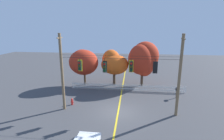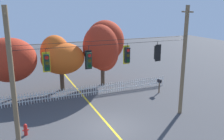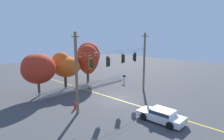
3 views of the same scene
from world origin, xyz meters
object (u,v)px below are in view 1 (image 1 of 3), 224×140
object	(u,v)px
traffic_signal_eastbound_side	(105,67)
autumn_maple_near_fence	(83,62)
traffic_signal_westbound_side	(131,66)
roadside_mailbox	(177,90)
traffic_signal_northbound_secondary	(155,67)
autumn_oak_far_east	(143,59)
autumn_maple_mid	(114,63)
fire_hydrant	(72,102)
traffic_signal_southbound_primary	(80,66)

from	to	relation	value
traffic_signal_eastbound_side	autumn_maple_near_fence	world-z (taller)	traffic_signal_eastbound_side
traffic_signal_westbound_side	roadside_mailbox	world-z (taller)	traffic_signal_westbound_side
traffic_signal_westbound_side	autumn_maple_near_fence	world-z (taller)	traffic_signal_westbound_side
traffic_signal_northbound_secondary	autumn_oak_far_east	xyz separation A→B (m)	(-0.57, 8.57, -0.80)
roadside_mailbox	autumn_oak_far_east	bearing A→B (deg)	133.12
traffic_signal_westbound_side	autumn_maple_mid	size ratio (longest dim) A/B	0.26
traffic_signal_northbound_secondary	fire_hydrant	distance (m)	9.77
traffic_signal_northbound_secondary	traffic_signal_westbound_side	bearing A→B (deg)	179.51
traffic_signal_northbound_secondary	autumn_maple_mid	bearing A→B (deg)	119.39
traffic_signal_northbound_secondary	fire_hydrant	xyz separation A→B (m)	(-8.65, 1.08, -4.42)
traffic_signal_eastbound_side	autumn_maple_near_fence	xyz separation A→B (m)	(-4.43, 7.83, -1.10)
traffic_signal_southbound_primary	fire_hydrant	bearing A→B (deg)	143.15
autumn_maple_mid	traffic_signal_eastbound_side	bearing A→B (deg)	-89.54
autumn_maple_near_fence	roadside_mailbox	size ratio (longest dim) A/B	4.13
traffic_signal_eastbound_side	traffic_signal_westbound_side	size ratio (longest dim) A/B	1.07
traffic_signal_southbound_primary	traffic_signal_eastbound_side	distance (m)	2.47
traffic_signal_southbound_primary	traffic_signal_westbound_side	world-z (taller)	same
autumn_maple_mid	fire_hydrant	bearing A→B (deg)	-116.99
traffic_signal_westbound_side	autumn_maple_mid	world-z (taller)	traffic_signal_westbound_side
traffic_signal_southbound_primary	autumn_maple_mid	bearing A→B (deg)	74.32
fire_hydrant	roadside_mailbox	size ratio (longest dim) A/B	0.59
traffic_signal_northbound_secondary	autumn_maple_mid	distance (m)	9.95
traffic_signal_westbound_side	autumn_maple_near_fence	bearing A→B (deg)	131.69
fire_hydrant	traffic_signal_eastbound_side	bearing A→B (deg)	-15.27
autumn_maple_mid	autumn_oak_far_east	size ratio (longest dim) A/B	0.81
traffic_signal_southbound_primary	autumn_maple_near_fence	xyz separation A→B (m)	(-1.96, 7.83, -1.17)
fire_hydrant	autumn_maple_near_fence	bearing A→B (deg)	94.58
autumn_maple_mid	traffic_signal_northbound_secondary	bearing A→B (deg)	-60.61
traffic_signal_southbound_primary	traffic_signal_westbound_side	size ratio (longest dim) A/B	1.01
fire_hydrant	roadside_mailbox	distance (m)	12.44
traffic_signal_eastbound_side	autumn_maple_near_fence	bearing A→B (deg)	119.50
traffic_signal_westbound_side	fire_hydrant	xyz separation A→B (m)	(-6.43, 1.06, -4.42)
fire_hydrant	roadside_mailbox	bearing A→B (deg)	15.56
traffic_signal_eastbound_side	traffic_signal_northbound_secondary	world-z (taller)	same
traffic_signal_southbound_primary	autumn_oak_far_east	bearing A→B (deg)	52.09
autumn_maple_mid	roadside_mailbox	distance (m)	9.43
autumn_oak_far_east	traffic_signal_eastbound_side	bearing A→B (deg)	-116.10
traffic_signal_westbound_side	autumn_oak_far_east	world-z (taller)	autumn_oak_far_east
traffic_signal_eastbound_side	fire_hydrant	bearing A→B (deg)	164.73
traffic_signal_southbound_primary	traffic_signal_westbound_side	xyz separation A→B (m)	(5.01, 0.00, 0.04)
autumn_oak_far_east	traffic_signal_southbound_primary	bearing A→B (deg)	-127.91
traffic_signal_eastbound_side	autumn_maple_near_fence	size ratio (longest dim) A/B	0.27
traffic_signal_eastbound_side	autumn_maple_mid	world-z (taller)	traffic_signal_eastbound_side
autumn_oak_far_east	autumn_maple_near_fence	bearing A→B (deg)	-175.18
traffic_signal_southbound_primary	traffic_signal_westbound_side	bearing A→B (deg)	0.00
autumn_maple_near_fence	fire_hydrant	xyz separation A→B (m)	(0.54, -6.77, -3.20)
traffic_signal_eastbound_side	autumn_maple_mid	bearing A→B (deg)	90.46
fire_hydrant	traffic_signal_southbound_primary	bearing A→B (deg)	-36.85
fire_hydrant	traffic_signal_westbound_side	bearing A→B (deg)	-9.37
traffic_signal_westbound_side	traffic_signal_southbound_primary	bearing A→B (deg)	-180.00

